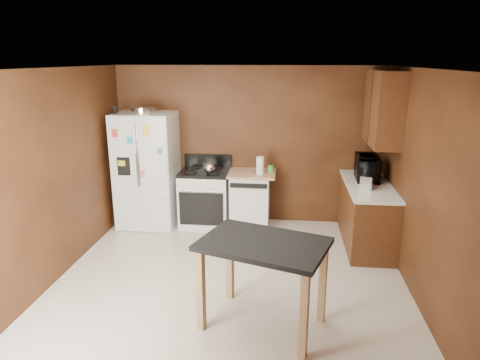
% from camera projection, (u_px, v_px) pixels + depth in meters
% --- Properties ---
extents(floor, '(4.50, 4.50, 0.00)m').
position_uv_depth(floor, '(229.00, 287.00, 5.05)').
color(floor, silver).
rests_on(floor, ground).
extents(ceiling, '(4.50, 4.50, 0.00)m').
position_uv_depth(ceiling, '(227.00, 69.00, 4.37)').
color(ceiling, white).
rests_on(ceiling, ground).
extents(wall_back, '(4.20, 0.00, 4.20)m').
position_uv_depth(wall_back, '(247.00, 146.00, 6.86)').
color(wall_back, '#552F16').
rests_on(wall_back, ground).
extents(wall_front, '(4.20, 0.00, 4.20)m').
position_uv_depth(wall_front, '(177.00, 293.00, 2.56)').
color(wall_front, '#552F16').
rests_on(wall_front, ground).
extents(wall_left, '(0.00, 4.50, 4.50)m').
position_uv_depth(wall_left, '(48.00, 180.00, 4.93)').
color(wall_left, '#552F16').
rests_on(wall_left, ground).
extents(wall_right, '(0.00, 4.50, 4.50)m').
position_uv_depth(wall_right, '(426.00, 192.00, 4.49)').
color(wall_right, '#552F16').
rests_on(wall_right, ground).
extents(roasting_pan, '(0.37, 0.37, 0.09)m').
position_uv_depth(roasting_pan, '(143.00, 110.00, 6.47)').
color(roasting_pan, silver).
rests_on(roasting_pan, refrigerator).
extents(pen_cup, '(0.07, 0.07, 0.11)m').
position_uv_depth(pen_cup, '(115.00, 110.00, 6.43)').
color(pen_cup, black).
rests_on(pen_cup, refrigerator).
extents(kettle, '(0.17, 0.17, 0.17)m').
position_uv_depth(kettle, '(210.00, 168.00, 6.53)').
color(kettle, silver).
rests_on(kettle, gas_range).
extents(paper_towel, '(0.15, 0.15, 0.27)m').
position_uv_depth(paper_towel, '(260.00, 166.00, 6.52)').
color(paper_towel, white).
rests_on(paper_towel, dishwasher).
extents(green_canister, '(0.13, 0.13, 0.11)m').
position_uv_depth(green_canister, '(270.00, 169.00, 6.66)').
color(green_canister, green).
rests_on(green_canister, dishwasher).
extents(toaster, '(0.24, 0.29, 0.18)m').
position_uv_depth(toaster, '(368.00, 181.00, 5.80)').
color(toaster, silver).
rests_on(toaster, right_cabinets).
extents(microwave, '(0.41, 0.58, 0.32)m').
position_uv_depth(microwave, '(367.00, 169.00, 6.20)').
color(microwave, black).
rests_on(microwave, right_cabinets).
extents(refrigerator, '(0.90, 0.80, 1.80)m').
position_uv_depth(refrigerator, '(147.00, 170.00, 6.75)').
color(refrigerator, white).
rests_on(refrigerator, ground).
extents(gas_range, '(0.76, 0.68, 1.10)m').
position_uv_depth(gas_range, '(205.00, 197.00, 6.83)').
color(gas_range, white).
rests_on(gas_range, ground).
extents(dishwasher, '(0.78, 0.63, 0.89)m').
position_uv_depth(dishwasher, '(250.00, 199.00, 6.78)').
color(dishwasher, white).
rests_on(dishwasher, ground).
extents(right_cabinets, '(0.63, 1.58, 2.45)m').
position_uv_depth(right_cabinets, '(372.00, 183.00, 6.03)').
color(right_cabinets, brown).
rests_on(right_cabinets, ground).
extents(island, '(1.38, 1.13, 0.91)m').
position_uv_depth(island, '(263.00, 255.00, 4.13)').
color(island, black).
rests_on(island, ground).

